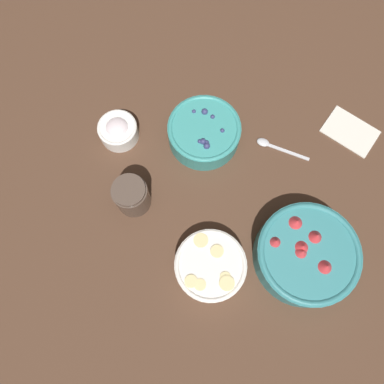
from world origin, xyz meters
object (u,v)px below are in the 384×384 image
at_px(bowl_strawberries, 306,254).
at_px(bowl_bananas, 210,266).
at_px(bowl_cream, 118,130).
at_px(jar_chocolate, 132,196).
at_px(bowl_blueberries, 204,132).

distance_m(bowl_strawberries, bowl_bananas, 0.21).
distance_m(bowl_bananas, bowl_cream, 0.40).
bearing_deg(bowl_bananas, jar_chocolate, 154.48).
bearing_deg(jar_chocolate, bowl_strawberries, -3.23).
bearing_deg(bowl_cream, bowl_bananas, -40.28).
bearing_deg(bowl_strawberries, bowl_blueberries, 142.14).
bearing_deg(bowl_bananas, bowl_strawberries, 22.06).
height_order(bowl_bananas, jar_chocolate, jar_chocolate).
relative_size(bowl_strawberries, bowl_cream, 2.32).
xyz_separation_m(bowl_blueberries, jar_chocolate, (-0.12, -0.21, 0.01)).
bearing_deg(bowl_cream, bowl_blueberries, 13.57).
bearing_deg(bowl_bananas, bowl_cream, 139.72).
bearing_deg(bowl_cream, bowl_strawberries, -19.64).
xyz_separation_m(bowl_cream, jar_chocolate, (0.09, -0.16, 0.01)).
relative_size(bowl_bananas, jar_chocolate, 1.66).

